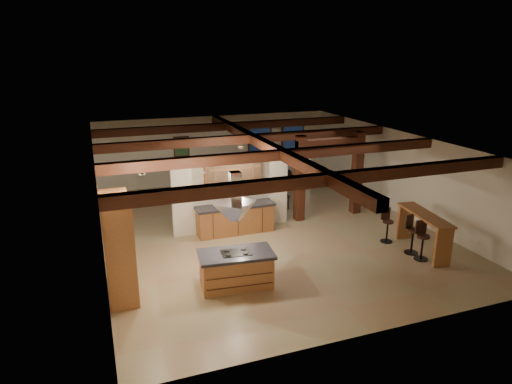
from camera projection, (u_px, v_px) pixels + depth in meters
The scene contains 23 objects.
ground at pixel (266, 230), 14.73m from camera, with size 12.00×12.00×0.00m, color tan.
room_walls at pixel (266, 177), 14.20m from camera, with size 12.00×12.00×12.00m.
ceiling_beams at pixel (267, 146), 13.91m from camera, with size 10.00×12.00×0.28m.
timber_posts at pixel (330, 167), 15.47m from camera, with size 2.50×0.30×2.90m.
partition_wall at pixel (231, 196), 14.52m from camera, with size 3.80×0.18×2.20m, color silver.
pantry_cabinet at pixel (119, 247), 10.51m from camera, with size 0.67×1.60×2.40m.
back_counter at pixel (235, 219), 14.36m from camera, with size 2.50×0.66×0.94m.
upper_display_cabinet at pixel (233, 175), 14.13m from camera, with size 1.80×0.36×0.95m.
range_hood at pixel (236, 218), 10.71m from camera, with size 1.10×1.10×1.40m.
back_windows at pixel (276, 144), 20.52m from camera, with size 2.70×0.07×1.70m.
framed_art at pixel (181, 147), 19.05m from camera, with size 0.65×0.05×0.85m.
recessed_cans at pixel (200, 163), 11.31m from camera, with size 3.16×2.46×0.03m.
kitchen_island at pixel (236, 269), 11.10m from camera, with size 1.90×1.14×0.90m.
dining_table at pixel (255, 196), 17.06m from camera, with size 1.81×1.01×0.64m, color #37150D.
sofa at pixel (268, 174), 20.31m from camera, with size 2.00×0.78×0.58m, color black.
microwave at pixel (240, 201), 14.24m from camera, with size 0.42×0.29×0.23m, color #ADAEB2.
bar_counter at pixel (424, 226), 12.94m from camera, with size 0.85×2.23×1.14m.
side_table at pixel (308, 173), 20.40m from camera, with size 0.49×0.49×0.61m, color #36190D.
table_lamp at pixel (308, 162), 20.25m from camera, with size 0.25×0.25×0.29m.
bar_stool_a at pixel (422, 240), 12.52m from camera, with size 0.38×0.40×1.10m.
bar_stool_b at pixel (412, 234), 12.90m from camera, with size 0.40×0.41×1.11m.
bar_stool_c at pixel (387, 225), 13.69m from camera, with size 0.36×0.36×1.03m.
dining_chairs at pixel (255, 188), 16.97m from camera, with size 1.98×1.98×1.28m.
Camera 1 is at (-5.00, -12.76, 5.54)m, focal length 32.00 mm.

